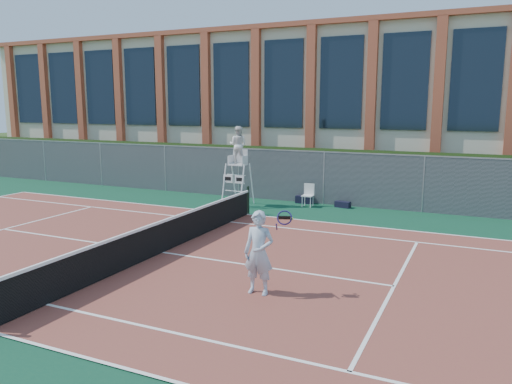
% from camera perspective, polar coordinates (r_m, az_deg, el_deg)
% --- Properties ---
extents(ground, '(120.00, 120.00, 0.00)m').
position_cam_1_polar(ground, '(14.42, -10.65, -6.91)').
color(ground, '#233814').
extents(apron, '(36.00, 20.00, 0.01)m').
position_cam_1_polar(apron, '(15.21, -8.47, -5.94)').
color(apron, '#0E3E29').
rests_on(apron, ground).
extents(tennis_court, '(23.77, 10.97, 0.02)m').
position_cam_1_polar(tennis_court, '(14.41, -10.65, -6.83)').
color(tennis_court, brown).
rests_on(tennis_court, apron).
extents(tennis_net, '(0.10, 11.30, 1.10)m').
position_cam_1_polar(tennis_net, '(14.27, -10.72, -4.85)').
color(tennis_net, black).
rests_on(tennis_net, ground).
extents(fence, '(40.00, 0.06, 2.20)m').
position_cam_1_polar(fence, '(21.79, 2.72, 1.88)').
color(fence, '#595E60').
rests_on(fence, ground).
extents(hedge, '(40.00, 1.40, 2.20)m').
position_cam_1_polar(hedge, '(22.90, 3.85, 2.25)').
color(hedge, black).
rests_on(hedge, ground).
extents(building, '(45.00, 10.60, 8.22)m').
position_cam_1_polar(building, '(30.26, 9.38, 9.76)').
color(building, beige).
rests_on(building, ground).
extents(umpire_chair, '(0.93, 1.43, 3.33)m').
position_cam_1_polar(umpire_chair, '(20.52, -2.06, 5.13)').
color(umpire_chair, white).
rests_on(umpire_chair, ground).
extents(plastic_chair, '(0.45, 0.45, 0.94)m').
position_cam_1_polar(plastic_chair, '(20.64, 6.01, -0.12)').
color(plastic_chair, silver).
rests_on(plastic_chair, apron).
extents(sports_bag_near, '(0.75, 0.33, 0.31)m').
position_cam_1_polar(sports_bag_near, '(21.33, 5.55, -0.87)').
color(sports_bag_near, black).
rests_on(sports_bag_near, apron).
extents(sports_bag_far, '(0.66, 0.37, 0.25)m').
position_cam_1_polar(sports_bag_far, '(20.67, 9.88, -1.41)').
color(sports_bag_far, black).
rests_on(sports_bag_far, apron).
extents(tennis_player, '(1.03, 0.69, 1.86)m').
position_cam_1_polar(tennis_player, '(10.91, 0.35, -6.94)').
color(tennis_player, '#ACBBCE').
rests_on(tennis_player, tennis_court).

